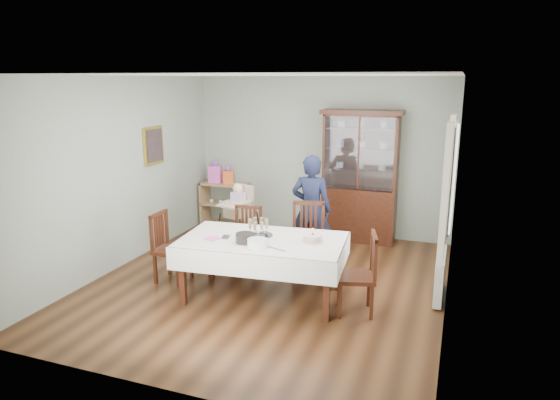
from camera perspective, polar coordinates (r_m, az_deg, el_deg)
The scene contains 25 objects.
floor at distance 6.76m, azimuth -1.35°, elevation -9.47°, with size 5.00×5.00×0.00m, color #593319.
room_shell at distance 6.78m, azimuth 0.21°, elevation 5.60°, with size 5.00×5.00×5.00m.
dining_table at distance 6.22m, azimuth -1.97°, elevation -7.75°, with size 2.10×1.34×0.76m.
china_cabinet at distance 8.33m, azimuth 9.14°, elevation 2.89°, with size 1.30×0.48×2.18m.
sideboard at distance 9.29m, azimuth -6.30°, elevation -0.46°, with size 0.90×0.38×0.80m.
picture_frame at distance 8.04m, azimuth -14.26°, elevation 6.06°, with size 0.04×0.48×0.58m, color gold.
window at distance 6.19m, azimuth 19.19°, elevation 2.60°, with size 0.04×1.02×1.22m, color white.
curtain_left at distance 5.60m, azimuth 18.35°, elevation 0.52°, with size 0.07×0.30×1.55m, color silver.
curtain_right at distance 6.81m, azimuth 18.75°, elevation 2.74°, with size 0.07×0.30×1.55m, color silver.
radiator at distance 6.53m, azimuth 17.80°, elevation -8.18°, with size 0.10×0.80×0.55m, color white.
chair_far_left at distance 7.10m, azimuth -3.90°, elevation -5.99°, with size 0.47×0.47×0.91m.
chair_far_right at distance 6.87m, azimuth 3.21°, elevation -6.38°, with size 0.57×0.57×1.02m.
chair_end_left at distance 6.90m, azimuth -12.24°, elevation -6.81°, with size 0.42×0.42×0.94m.
chair_end_right at distance 5.93m, azimuth 8.76°, elevation -10.07°, with size 0.53×0.53×0.96m.
woman at distance 7.29m, azimuth 3.59°, elevation -1.06°, with size 0.59×0.39×1.61m, color #161B31.
high_chair at distance 7.81m, azimuth -4.73°, elevation -2.95°, with size 0.61×0.61×1.10m.
champagne_tray at distance 6.17m, azimuth -2.49°, elevation -3.58°, with size 0.36×0.36×0.22m.
birthday_cake at distance 5.96m, azimuth 3.75°, elevation -4.44°, with size 0.26×0.26×0.18m.
plate_stack_dark at distance 5.96m, azimuth -3.98°, elevation -4.35°, with size 0.23×0.23×0.11m, color black.
plate_stack_white at distance 5.79m, azimuth -2.61°, elevation -4.95°, with size 0.23×0.23×0.10m, color white.
napkin_stack at distance 6.13m, azimuth -7.76°, elevation -4.39°, with size 0.14×0.14×0.02m, color #FF5DCF.
cutlery at distance 6.20m, azimuth -6.54°, elevation -4.18°, with size 0.12×0.17×0.01m, color silver, non-canonical shape.
cake_knife at distance 5.73m, azimuth -0.50°, elevation -5.59°, with size 0.28×0.02×0.01m, color silver.
gift_bag_pink at distance 9.23m, azimuth -7.44°, elevation 3.15°, with size 0.25×0.19×0.43m.
gift_bag_orange at distance 9.12m, azimuth -5.93°, elevation 2.82°, with size 0.22×0.18×0.34m.
Camera 1 is at (2.28, -5.79, 2.66)m, focal length 32.00 mm.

